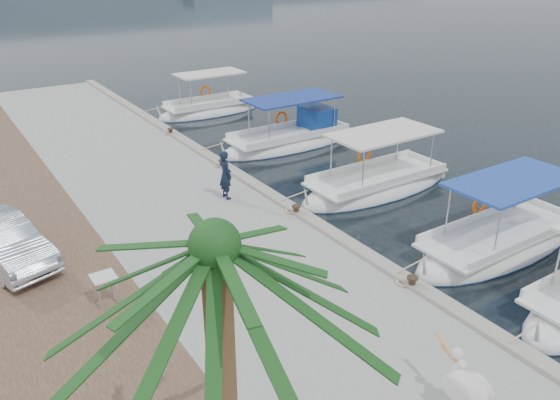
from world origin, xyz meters
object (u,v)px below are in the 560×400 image
object	(u,v)px
pelican	(466,386)
fisherman	(225,175)
fishing_caique_d	(291,141)
fishing_caique_c	(376,187)
parked_car	(2,241)
fishing_caique_e	(209,111)
fishing_caique_b	(499,246)
date_palm	(215,249)

from	to	relation	value
pelican	fisherman	xyz separation A→B (m)	(0.98, 10.77, 0.25)
fishing_caique_d	fishing_caique_c	bearing A→B (deg)	-92.80
fishing_caique_d	parked_car	size ratio (longest dim) A/B	1.85
fishing_caique_d	fishing_caique_e	xyz separation A→B (m)	(-0.65, 7.01, -0.07)
fishing_caique_b	parked_car	world-z (taller)	fishing_caique_b
parked_car	fishing_caique_b	bearing A→B (deg)	-43.29
fisherman	date_palm	world-z (taller)	date_palm
fisherman	pelican	bearing A→B (deg)	175.83
pelican	parked_car	size ratio (longest dim) A/B	0.38
date_palm	parked_car	world-z (taller)	date_palm
date_palm	parked_car	size ratio (longest dim) A/B	1.50
fishing_caique_e	parked_car	xyz separation A→B (m)	(-12.14, -12.10, 1.01)
fishing_caique_e	fishing_caique_d	bearing A→B (deg)	-84.70
fishing_caique_b	pelican	distance (m)	7.63
fishing_caique_d	fisherman	size ratio (longest dim) A/B	4.25
fishing_caique_e	date_palm	xyz separation A→B (m)	(-10.83, -22.27, 5.18)
fishing_caique_c	date_palm	size ratio (longest dim) A/B	1.17
fishing_caique_c	fisherman	xyz separation A→B (m)	(-5.51, 1.49, 1.21)
parked_car	date_palm	bearing A→B (deg)	-98.97
fishing_caique_b	fishing_caique_e	distance (m)	18.46
fisherman	parked_car	xyz separation A→B (m)	(-6.98, -0.50, -0.20)
fishing_caique_b	fisherman	size ratio (longest dim) A/B	4.00
fishing_caique_e	parked_car	bearing A→B (deg)	-135.10
fishing_caique_b	fisherman	world-z (taller)	fishing_caique_b
fishing_caique_c	fishing_caique_d	xyz separation A→B (m)	(0.30, 6.08, 0.07)
pelican	fishing_caique_c	bearing A→B (deg)	55.02
fishing_caique_c	fishing_caique_e	xyz separation A→B (m)	(-0.35, 13.09, 0.00)
pelican	fisherman	size ratio (longest dim) A/B	0.88
fishing_caique_d	date_palm	xyz separation A→B (m)	(-11.48, -15.26, 5.11)
pelican	fisherman	bearing A→B (deg)	84.81
fishing_caique_d	pelican	size ratio (longest dim) A/B	4.83
fishing_caique_b	parked_car	bearing A→B (deg)	153.00
fishing_caique_b	date_palm	world-z (taller)	date_palm
fishing_caique_c	fisherman	distance (m)	5.84
fisherman	parked_car	size ratio (longest dim) A/B	0.44
fishing_caique_e	fishing_caique_b	bearing A→B (deg)	-88.95
fishing_caique_d	fishing_caique_e	size ratio (longest dim) A/B	1.18
pelican	fishing_caique_d	bearing A→B (deg)	66.15
pelican	fishing_caique_b	bearing A→B (deg)	31.15
pelican	parked_car	world-z (taller)	parked_car
fishing_caique_b	fisherman	xyz separation A→B (m)	(-5.50, 6.85, 1.21)
date_palm	parked_car	bearing A→B (deg)	97.31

